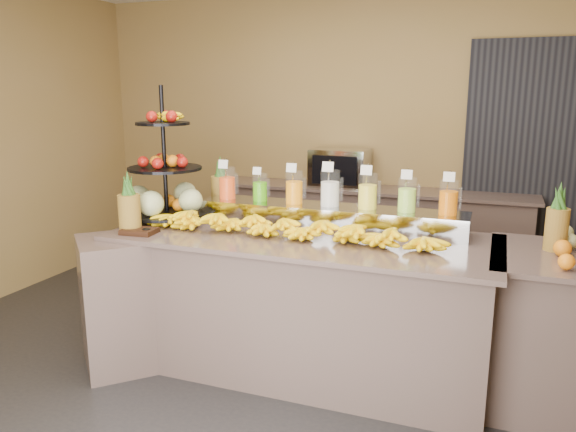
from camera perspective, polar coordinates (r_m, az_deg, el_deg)
The scene contains 18 objects.
ground at distance 3.75m, azimuth -0.26°, elevation -17.01°, with size 6.00×6.00×0.00m, color black.
room_envelope at distance 3.95m, azimuth 6.51°, elevation 12.91°, with size 6.04×5.02×2.82m.
buffet_counter at distance 3.80m, azimuth -0.49°, elevation -8.76°, with size 2.75×1.25×0.93m.
back_ledge at distance 5.59m, azimuth 8.02°, elevation -1.82°, with size 3.10×0.55×0.93m.
pitcher_tray at distance 3.86m, azimuth 4.25°, elevation -0.06°, with size 1.85×0.30×0.15m, color gray.
juice_pitcher_orange_a at distance 4.11m, azimuth -6.19°, elevation 3.18°, with size 0.12×0.13×0.30m.
juice_pitcher_green at distance 4.01m, azimuth -2.86°, elevation 2.78°, with size 0.11×0.11×0.26m.
juice_pitcher_orange_b at distance 3.91m, azimuth 0.63°, elevation 2.75°, with size 0.12×0.13×0.30m.
juice_pitcher_milk at distance 3.83m, azimuth 4.29°, elevation 2.62°, with size 0.13×0.14×0.32m.
juice_pitcher_lemon at distance 3.77m, azimuth 8.09°, elevation 2.30°, with size 0.13×0.13×0.31m.
juice_pitcher_lime at distance 3.72m, azimuth 12.00°, elevation 1.92°, with size 0.12×0.13×0.29m.
juice_pitcher_orange_c at distance 3.69m, azimuth 15.98°, elevation 1.62°, with size 0.12×0.12×0.29m.
banana_heap at distance 3.63m, azimuth -0.26°, elevation -0.84°, with size 2.01×0.18×0.17m.
fruit_stand at distance 4.15m, azimuth -11.76°, elevation 2.95°, with size 0.87×0.87×0.96m.
condiment_caddy at distance 3.83m, azimuth -14.85°, elevation -1.50°, with size 0.22×0.16×0.03m, color black.
pineapple_left_a at distance 3.87m, azimuth -15.82°, elevation 0.69°, with size 0.15×0.15×0.41m.
pineapple_left_b at distance 4.36m, azimuth -6.83°, elevation 2.57°, with size 0.15×0.15×0.44m.
oven_warmer at distance 5.53m, azimuth 5.32°, elevation 4.92°, with size 0.55×0.38×0.36m, color gray.
Camera 1 is at (1.17, -3.04, 1.86)m, focal length 35.00 mm.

